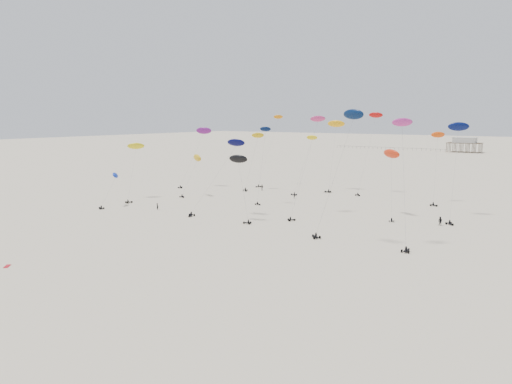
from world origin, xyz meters
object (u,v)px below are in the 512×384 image
Objects in this scene: rig_4 at (254,154)px; rig_9 at (240,171)px; pavilion_main at (464,146)px; rig_0 at (225,160)px; spectator_0 at (158,210)px.

rig_4 reaches higher than rig_9.
rig_4 is at bearing -95.18° from pavilion_main.
rig_0 is 8.22m from rig_9.
pavilion_main is 1.39× the size of rig_9.
pavilion_main is 220.24m from rig_4.
rig_0 is at bearing 70.07° from rig_4.
rig_4 is 48.92m from rig_9.
spectator_0 is (-17.66, -5.35, -13.17)m from rig_0.
rig_4 is (-19.89, -219.22, 7.28)m from pavilion_main.
rig_4 is at bearing -78.62° from spectator_0.
pavilion_main is 261.40m from rig_9.
rig_9 is at bearing 75.81° from rig_4.
pavilion_main is at bearing -107.05° from rig_0.
pavilion_main is 263.68m from spectator_0.
rig_9 is at bearing 135.98° from rig_0.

